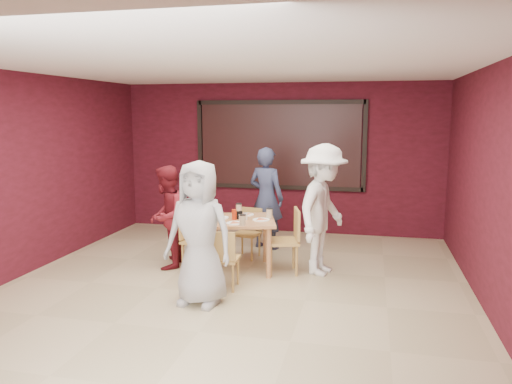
% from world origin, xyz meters
% --- Properties ---
extents(floor, '(7.00, 7.00, 0.00)m').
position_xyz_m(floor, '(0.00, 0.00, 0.00)').
color(floor, tan).
rests_on(floor, ground).
extents(window_blinds, '(3.00, 0.02, 1.50)m').
position_xyz_m(window_blinds, '(0.00, 3.45, 1.65)').
color(window_blinds, black).
extents(dining_table, '(1.16, 1.16, 0.90)m').
position_xyz_m(dining_table, '(-0.10, 0.99, 0.66)').
color(dining_table, tan).
rests_on(dining_table, floor).
extents(chair_front, '(0.40, 0.40, 0.78)m').
position_xyz_m(chair_front, '(-0.12, 0.14, 0.44)').
color(chair_front, tan).
rests_on(chair_front, floor).
extents(chair_back, '(0.43, 0.43, 0.77)m').
position_xyz_m(chair_back, '(-0.16, 1.68, 0.43)').
color(chair_back, tan).
rests_on(chair_back, floor).
extents(chair_left, '(0.46, 0.46, 0.82)m').
position_xyz_m(chair_left, '(-0.80, 0.93, 0.46)').
color(chair_left, tan).
rests_on(chair_left, floor).
extents(chair_right, '(0.54, 0.54, 0.92)m').
position_xyz_m(chair_right, '(0.58, 1.03, 0.52)').
color(chair_right, tan).
rests_on(chair_right, floor).
extents(diner_front, '(0.89, 0.64, 1.71)m').
position_xyz_m(diner_front, '(-0.25, -0.36, 0.85)').
color(diner_front, '#ACACAC').
rests_on(diner_front, floor).
extents(diner_back, '(0.71, 0.57, 1.69)m').
position_xyz_m(diner_back, '(0.01, 2.25, 0.85)').
color(diner_back, '#323A5A').
rests_on(diner_back, floor).
extents(diner_left, '(0.65, 0.79, 1.50)m').
position_xyz_m(diner_left, '(-1.18, 0.88, 0.75)').
color(diner_left, maroon).
rests_on(diner_left, floor).
extents(diner_right, '(0.98, 1.32, 1.83)m').
position_xyz_m(diner_right, '(1.06, 1.10, 0.91)').
color(diner_right, white).
rests_on(diner_right, floor).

